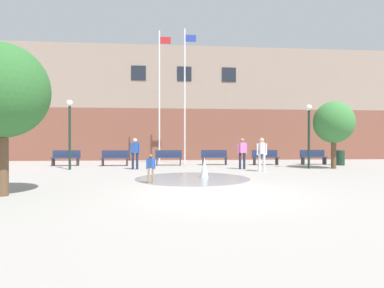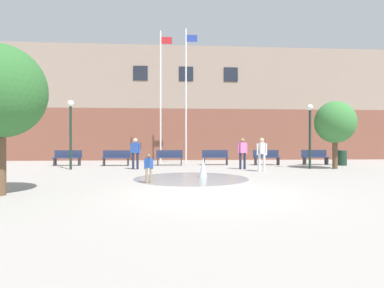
# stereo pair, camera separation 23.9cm
# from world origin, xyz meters

# --- Properties ---
(ground_plane) EXTENTS (100.00, 100.00, 0.00)m
(ground_plane) POSITION_xyz_m (0.00, 0.00, 0.00)
(ground_plane) COLOR gray
(library_building) EXTENTS (36.00, 6.05, 8.89)m
(library_building) POSITION_xyz_m (0.00, 18.11, 4.45)
(library_building) COLOR brown
(library_building) RESTS_ON ground
(splash_fountain) EXTENTS (4.39, 4.39, 0.79)m
(splash_fountain) POSITION_xyz_m (-0.19, 3.51, 0.14)
(splash_fountain) COLOR gray
(splash_fountain) RESTS_ON ground
(park_bench_far_left) EXTENTS (1.60, 0.44, 0.91)m
(park_bench_far_left) POSITION_xyz_m (-7.28, 10.15, 0.48)
(park_bench_far_left) COLOR #28282D
(park_bench_far_left) RESTS_ON ground
(park_bench_left_of_flagpoles) EXTENTS (1.60, 0.44, 0.91)m
(park_bench_left_of_flagpoles) POSITION_xyz_m (-4.38, 9.88, 0.48)
(park_bench_left_of_flagpoles) COLOR #28282D
(park_bench_left_of_flagpoles) RESTS_ON ground
(park_bench_under_left_flagpole) EXTENTS (1.60, 0.44, 0.91)m
(park_bench_under_left_flagpole) POSITION_xyz_m (-1.24, 9.99, 0.48)
(park_bench_under_left_flagpole) COLOR #28282D
(park_bench_under_left_flagpole) RESTS_ON ground
(park_bench_under_right_flagpole) EXTENTS (1.60, 0.44, 0.91)m
(park_bench_under_right_flagpole) POSITION_xyz_m (1.55, 10.13, 0.48)
(park_bench_under_right_flagpole) COLOR #28282D
(park_bench_under_right_flagpole) RESTS_ON ground
(park_bench_near_trashcan) EXTENTS (1.60, 0.44, 0.91)m
(park_bench_near_trashcan) POSITION_xyz_m (4.67, 9.86, 0.48)
(park_bench_near_trashcan) COLOR #28282D
(park_bench_near_trashcan) RESTS_ON ground
(park_bench_far_right) EXTENTS (1.60, 0.44, 0.91)m
(park_bench_far_right) POSITION_xyz_m (7.75, 9.92, 0.48)
(park_bench_far_right) COLOR #28282D
(park_bench_far_right) RESTS_ON ground
(adult_watching) EXTENTS (0.50, 0.35, 1.59)m
(adult_watching) POSITION_xyz_m (3.14, 5.82, 0.93)
(adult_watching) COLOR silver
(adult_watching) RESTS_ON ground
(adult_in_red) EXTENTS (0.50, 0.31, 1.59)m
(adult_in_red) POSITION_xyz_m (2.52, 7.11, 0.93)
(adult_in_red) COLOR #1E233D
(adult_in_red) RESTS_ON ground
(child_in_fountain) EXTENTS (0.31, 0.21, 0.99)m
(child_in_fountain) POSITION_xyz_m (-1.89, 2.13, 0.58)
(child_in_fountain) COLOR #89755B
(child_in_fountain) RESTS_ON ground
(adult_near_bench) EXTENTS (0.50, 0.29, 1.59)m
(adult_near_bench) POSITION_xyz_m (-2.97, 7.44, 0.93)
(adult_near_bench) COLOR #1E233D
(adult_near_bench) RESTS_ON ground
(flagpole_left) EXTENTS (0.80, 0.10, 8.68)m
(flagpole_left) POSITION_xyz_m (-1.81, 11.64, 4.59)
(flagpole_left) COLOR silver
(flagpole_left) RESTS_ON ground
(flagpole_right) EXTENTS (0.80, 0.10, 8.86)m
(flagpole_right) POSITION_xyz_m (-0.15, 11.64, 4.68)
(flagpole_right) COLOR silver
(flagpole_right) RESTS_ON ground
(lamp_post_left_lane) EXTENTS (0.32, 0.32, 3.52)m
(lamp_post_left_lane) POSITION_xyz_m (-6.24, 7.54, 2.33)
(lamp_post_left_lane) COLOR #192D23
(lamp_post_left_lane) RESTS_ON ground
(lamp_post_right_lane) EXTENTS (0.32, 0.32, 3.37)m
(lamp_post_right_lane) POSITION_xyz_m (6.09, 7.11, 2.24)
(lamp_post_right_lane) COLOR #192D23
(lamp_post_right_lane) RESTS_ON ground
(trash_can) EXTENTS (0.56, 0.56, 0.90)m
(trash_can) POSITION_xyz_m (9.06, 9.23, 0.45)
(trash_can) COLOR #193323
(trash_can) RESTS_ON ground
(street_tree_foreground) EXTENTS (2.29, 2.29, 3.93)m
(street_tree_foreground) POSITION_xyz_m (-5.56, 0.05, 2.70)
(street_tree_foreground) COLOR brown
(street_tree_foreground) RESTS_ON ground
(street_tree_near_building) EXTENTS (2.06, 2.06, 3.53)m
(street_tree_near_building) POSITION_xyz_m (7.40, 7.02, 2.42)
(street_tree_near_building) COLOR brown
(street_tree_near_building) RESTS_ON ground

